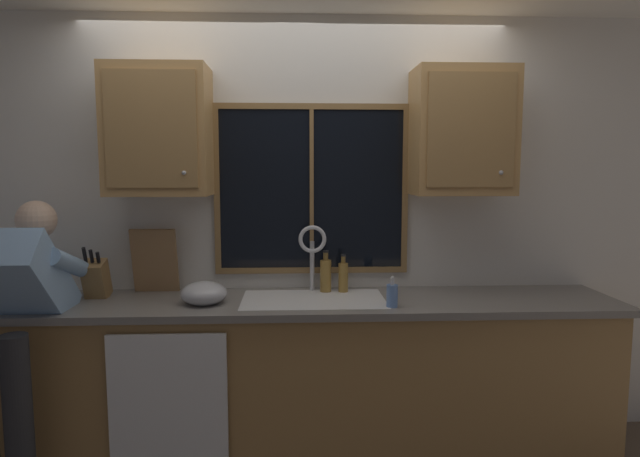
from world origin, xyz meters
TOP-DOWN VIEW (x-y plane):
  - back_wall at (0.00, 0.06)m, footprint 5.96×0.12m
  - window_glass at (0.10, -0.01)m, footprint 1.10×0.02m
  - window_frame_top at (0.10, -0.02)m, footprint 1.17×0.02m
  - window_frame_bottom at (0.10, -0.02)m, footprint 1.17×0.02m
  - window_frame_left at (-0.47, -0.02)m, footprint 0.04×0.02m
  - window_frame_right at (0.67, -0.02)m, footprint 0.03×0.02m
  - window_mullion_center at (0.10, -0.02)m, footprint 0.02×0.02m
  - lower_cabinet_run at (0.00, -0.29)m, footprint 3.56×0.58m
  - countertop at (0.00, -0.31)m, footprint 3.62×0.62m
  - dishwasher_front at (-0.65, -0.61)m, footprint 0.60×0.02m
  - upper_cabinet_left at (-0.76, -0.17)m, footprint 0.56×0.36m
  - upper_cabinet_right at (0.96, -0.17)m, footprint 0.56×0.36m
  - sink at (0.10, -0.30)m, footprint 0.80×0.46m
  - faucet at (0.11, -0.12)m, footprint 0.18×0.09m
  - person_standing at (-1.40, -0.58)m, footprint 0.53×0.72m
  - knife_block at (-1.13, -0.21)m, footprint 0.12×0.18m
  - cutting_board at (-0.83, -0.09)m, footprint 0.26×0.10m
  - mixing_bowl at (-0.50, -0.36)m, footprint 0.25×0.25m
  - soap_dispenser at (0.51, -0.48)m, footprint 0.06×0.07m
  - bottle_green_glass at (0.28, -0.13)m, footprint 0.06×0.06m
  - bottle_tall_clear at (0.18, -0.12)m, footprint 0.07×0.07m

SIDE VIEW (x-z plane):
  - lower_cabinet_run at x=0.00m, z-range 0.00..0.88m
  - dishwasher_front at x=-0.65m, z-range 0.09..0.83m
  - sink at x=0.10m, z-range 0.72..0.93m
  - countertop at x=0.00m, z-range 0.88..0.92m
  - person_standing at x=-1.40m, z-range 0.19..1.67m
  - mixing_bowl at x=-0.50m, z-range 0.91..1.04m
  - soap_dispenser at x=0.51m, z-range 0.90..1.07m
  - bottle_green_glass at x=0.28m, z-range 0.90..1.13m
  - bottle_tall_clear at x=0.18m, z-range 0.90..1.15m
  - knife_block at x=-1.13m, z-range 0.87..1.19m
  - window_frame_bottom at x=0.10m, z-range 1.01..1.05m
  - cutting_board at x=-0.83m, z-range 0.92..1.30m
  - faucet at x=0.11m, z-range 0.97..1.37m
  - back_wall at x=0.00m, z-range 0.00..2.55m
  - window_glass at x=0.10m, z-range 1.05..2.00m
  - window_frame_left at x=-0.47m, z-range 1.05..2.00m
  - window_frame_right at x=0.67m, z-range 1.05..2.00m
  - window_mullion_center at x=0.10m, z-range 1.05..2.00m
  - upper_cabinet_left at x=-0.76m, z-range 1.50..2.22m
  - upper_cabinet_right at x=0.96m, z-range 1.50..2.22m
  - window_frame_top at x=0.10m, z-range 2.00..2.04m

